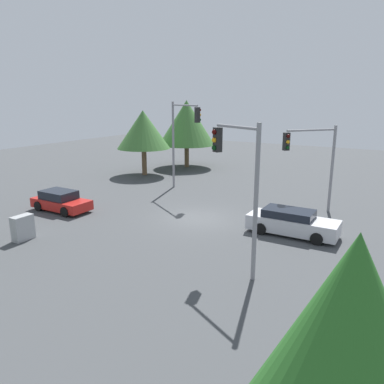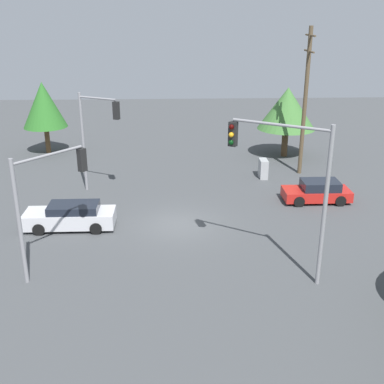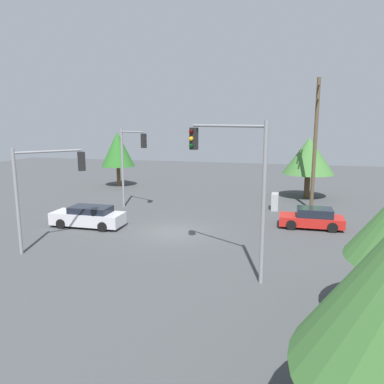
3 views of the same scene
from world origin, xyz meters
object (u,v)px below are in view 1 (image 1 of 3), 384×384
object	(u,v)px
sedan_red	(61,201)
traffic_signal_aux	(239,173)
traffic_signal_cross	(182,131)
electrical_cabinet	(23,228)
sedan_silver	(292,223)
traffic_signal_main	(313,154)

from	to	relation	value
sedan_red	traffic_signal_aux	world-z (taller)	traffic_signal_aux
traffic_signal_cross	sedan_red	bearing A→B (deg)	-82.80
traffic_signal_cross	electrical_cabinet	bearing A→B (deg)	-64.11
sedan_red	traffic_signal_cross	world-z (taller)	traffic_signal_cross
sedan_silver	traffic_signal_main	world-z (taller)	traffic_signal_main
traffic_signal_main	traffic_signal_cross	xyz separation A→B (m)	(-0.91, -10.07, 0.92)
sedan_red	traffic_signal_aux	size ratio (longest dim) A/B	0.64
traffic_signal_main	traffic_signal_cross	bearing A→B (deg)	-54.50
traffic_signal_main	electrical_cabinet	xyz separation A→B (m)	(12.13, -11.63, -3.15)
sedan_red	traffic_signal_main	world-z (taller)	traffic_signal_main
sedan_silver	traffic_signal_aux	distance (m)	6.52
traffic_signal_main	electrical_cabinet	distance (m)	17.09
sedan_silver	sedan_red	bearing A→B (deg)	-77.14
sedan_red	traffic_signal_aux	xyz separation A→B (m)	(2.16, 13.41, 3.60)
sedan_red	traffic_signal_cross	size ratio (longest dim) A/B	0.58
electrical_cabinet	traffic_signal_main	bearing A→B (deg)	136.21
electrical_cabinet	sedan_red	bearing A→B (deg)	-151.48
sedan_silver	sedan_red	world-z (taller)	sedan_silver
sedan_silver	traffic_signal_main	xyz separation A→B (m)	(-4.31, -0.11, 3.12)
sedan_silver	traffic_signal_aux	bearing A→B (deg)	-8.52
traffic_signal_cross	electrical_cabinet	size ratio (longest dim) A/B	5.31
traffic_signal_cross	traffic_signal_aux	size ratio (longest dim) A/B	1.10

